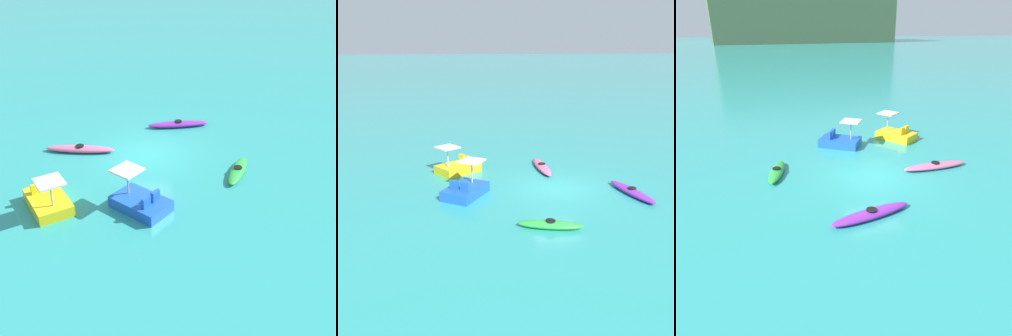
# 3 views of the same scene
# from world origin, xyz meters

# --- Properties ---
(ground_plane) EXTENTS (600.00, 600.00, 0.00)m
(ground_plane) POSITION_xyz_m (0.00, 0.00, 0.00)
(ground_plane) COLOR teal
(kayak_pink) EXTENTS (3.61, 0.83, 0.37)m
(kayak_pink) POSITION_xyz_m (3.43, 0.10, 0.16)
(kayak_pink) COLOR pink
(kayak_pink) RESTS_ON ground_plane
(kayak_green) EXTENTS (1.27, 2.77, 0.37)m
(kayak_green) POSITION_xyz_m (-4.65, 1.43, 0.16)
(kayak_green) COLOR green
(kayak_green) RESTS_ON ground_plane
(kayak_purple) EXTENTS (3.54, 1.46, 0.37)m
(kayak_purple) POSITION_xyz_m (-1.35, -3.51, 0.16)
(kayak_purple) COLOR purple
(kayak_purple) RESTS_ON ground_plane
(pedal_boat_yellow) EXTENTS (2.64, 2.82, 1.68)m
(pedal_boat_yellow) POSITION_xyz_m (3.38, 5.15, 0.34)
(pedal_boat_yellow) COLOR yellow
(pedal_boat_yellow) RESTS_ON ground_plane
(pedal_boat_blue) EXTENTS (2.83, 2.54, 1.68)m
(pedal_boat_blue) POSITION_xyz_m (-0.51, 4.79, 0.34)
(pedal_boat_blue) COLOR blue
(pedal_boat_blue) RESTS_ON ground_plane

